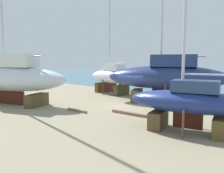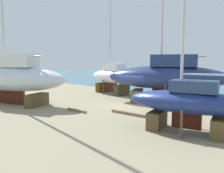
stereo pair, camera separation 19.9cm
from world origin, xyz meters
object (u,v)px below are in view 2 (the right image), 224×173
sailboat_large_starboard (167,76)px  sailboat_small_center (11,77)px  worker (121,86)px  sailboat_far_slipway (112,77)px  sailboat_mid_port (187,102)px

sailboat_large_starboard → sailboat_small_center: 13.67m
sailboat_large_starboard → worker: sailboat_large_starboard is taller
sailboat_far_slipway → worker: 1.52m
sailboat_small_center → sailboat_far_slipway: 10.81m
sailboat_far_slipway → worker: size_ratio=7.53×
sailboat_far_slipway → worker: (0.87, 0.55, -1.12)m
sailboat_small_center → worker: (2.68, 11.20, -1.49)m
sailboat_small_center → sailboat_mid_port: (14.53, 3.17, -0.77)m
sailboat_far_slipway → sailboat_mid_port: bearing=157.3°
sailboat_small_center → sailboat_far_slipway: bearing=-123.3°
sailboat_large_starboard → sailboat_mid_port: (5.18, -6.81, -0.79)m
sailboat_large_starboard → sailboat_far_slipway: 7.57m
sailboat_far_slipway → sailboat_mid_port: (12.71, -7.48, -0.41)m
sailboat_small_center → sailboat_far_slipway: (1.81, 10.65, -0.37)m
sailboat_small_center → worker: size_ratio=10.84×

